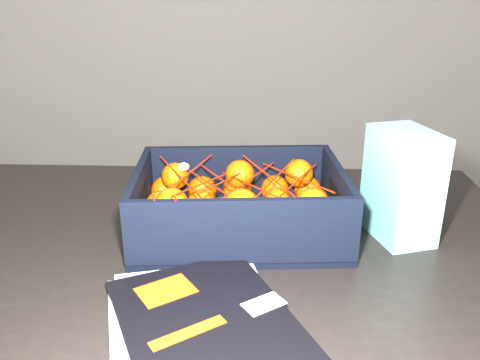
{
  "coord_description": "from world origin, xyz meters",
  "views": [
    {
      "loc": [
        -0.15,
        -0.96,
        1.16
      ],
      "look_at": [
        -0.12,
        -0.19,
        0.86
      ],
      "focal_mm": 37.06,
      "sensor_mm": 36.0,
      "label": 1
    }
  ],
  "objects_px": {
    "magazine_stack": "(199,326)",
    "retail_carton": "(402,185)",
    "table": "(193,297)",
    "produce_crate": "(239,212)"
  },
  "relations": [
    {
      "from": "table",
      "to": "retail_carton",
      "type": "relative_size",
      "value": 6.57
    },
    {
      "from": "retail_carton",
      "to": "magazine_stack",
      "type": "bearing_deg",
      "value": -155.61
    },
    {
      "from": "produce_crate",
      "to": "retail_carton",
      "type": "bearing_deg",
      "value": -5.37
    },
    {
      "from": "table",
      "to": "retail_carton",
      "type": "xyz_separation_m",
      "value": [
        0.36,
        0.03,
        0.19
      ]
    },
    {
      "from": "table",
      "to": "retail_carton",
      "type": "bearing_deg",
      "value": 5.35
    },
    {
      "from": "magazine_stack",
      "to": "retail_carton",
      "type": "bearing_deg",
      "value": 36.93
    },
    {
      "from": "magazine_stack",
      "to": "retail_carton",
      "type": "distance_m",
      "value": 0.43
    },
    {
      "from": "table",
      "to": "magazine_stack",
      "type": "distance_m",
      "value": 0.25
    },
    {
      "from": "table",
      "to": "magazine_stack",
      "type": "relative_size",
      "value": 3.73
    },
    {
      "from": "produce_crate",
      "to": "table",
      "type": "bearing_deg",
      "value": -144.82
    }
  ]
}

